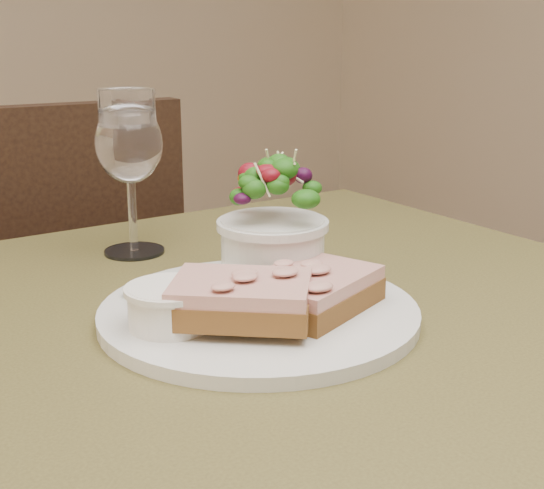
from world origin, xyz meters
TOP-DOWN VIEW (x-y plane):
  - cafe_table at (0.00, 0.00)m, footprint 0.80×0.80m
  - chair_far at (-0.04, 0.70)m, footprint 0.44×0.44m
  - dinner_plate at (-0.02, 0.00)m, footprint 0.29×0.29m
  - sandwich_front at (0.01, -0.03)m, footprint 0.14×0.12m
  - sandwich_back at (-0.06, -0.03)m, footprint 0.14×0.14m
  - ramekin at (-0.11, 0.00)m, footprint 0.07×0.07m
  - salad_bowl at (0.03, 0.06)m, footprint 0.10×0.10m
  - garnish at (-0.10, 0.07)m, footprint 0.05×0.04m
  - wine_glass at (-0.03, 0.26)m, footprint 0.08×0.08m

SIDE VIEW (x-z plane):
  - chair_far at x=-0.04m, z-range -0.16..0.74m
  - cafe_table at x=0.00m, z-range 0.27..1.02m
  - dinner_plate at x=-0.02m, z-range 0.75..0.76m
  - garnish at x=-0.10m, z-range 0.76..0.78m
  - sandwich_front at x=0.01m, z-range 0.76..0.79m
  - ramekin at x=-0.11m, z-range 0.76..0.80m
  - sandwich_back at x=-0.06m, z-range 0.77..0.80m
  - salad_bowl at x=0.03m, z-range 0.76..0.88m
  - wine_glass at x=-0.03m, z-range 0.79..0.96m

